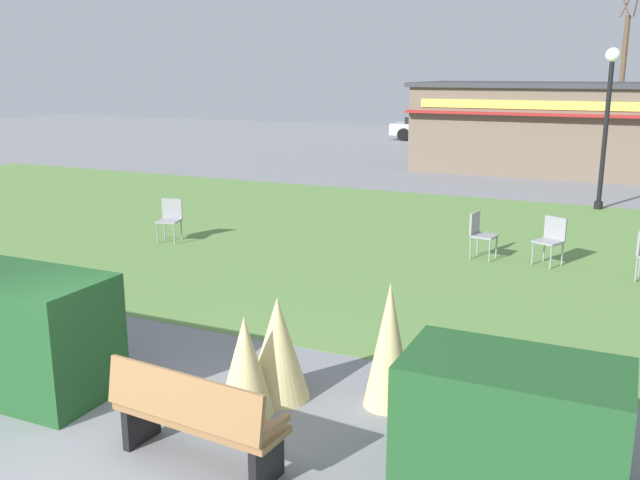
{
  "coord_description": "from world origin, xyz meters",
  "views": [
    {
      "loc": [
        4.17,
        -4.33,
        3.51
      ],
      "look_at": [
        0.31,
        4.05,
        1.26
      ],
      "focal_mm": 38.91,
      "sensor_mm": 36.0,
      "label": 1
    }
  ],
  "objects_px": {
    "cafe_chair_west": "(170,216)",
    "tree_left_bg": "(622,74)",
    "lamppost_far": "(608,109)",
    "cafe_chair_east": "(551,237)",
    "park_bench": "(195,417)",
    "food_kiosk": "(548,127)",
    "parked_car_center_slot": "(530,131)",
    "parked_car_west_slot": "(432,128)",
    "cafe_chair_north": "(480,231)"
  },
  "relations": [
    {
      "from": "lamppost_far",
      "to": "parked_car_west_slot",
      "type": "xyz_separation_m",
      "value": [
        -9.1,
        16.32,
        -1.93
      ]
    },
    {
      "from": "cafe_chair_north",
      "to": "tree_left_bg",
      "type": "xyz_separation_m",
      "value": [
        1.35,
        29.58,
        2.86
      ]
    },
    {
      "from": "park_bench",
      "to": "parked_car_west_slot",
      "type": "distance_m",
      "value": 31.55
    },
    {
      "from": "cafe_chair_east",
      "to": "parked_car_center_slot",
      "type": "relative_size",
      "value": 0.2
    },
    {
      "from": "park_bench",
      "to": "parked_car_center_slot",
      "type": "bearing_deg",
      "value": 92.98
    },
    {
      "from": "parked_car_west_slot",
      "to": "park_bench",
      "type": "bearing_deg",
      "value": -78.04
    },
    {
      "from": "cafe_chair_west",
      "to": "parked_car_west_slot",
      "type": "bearing_deg",
      "value": 92.58
    },
    {
      "from": "food_kiosk",
      "to": "cafe_chair_east",
      "type": "xyz_separation_m",
      "value": [
        1.76,
        -13.17,
        -1.04
      ]
    },
    {
      "from": "food_kiosk",
      "to": "parked_car_west_slot",
      "type": "height_order",
      "value": "food_kiosk"
    },
    {
      "from": "park_bench",
      "to": "cafe_chair_west",
      "type": "distance_m",
      "value": 8.88
    },
    {
      "from": "lamppost_far",
      "to": "food_kiosk",
      "type": "distance_m",
      "value": 7.46
    },
    {
      "from": "cafe_chair_west",
      "to": "cafe_chair_north",
      "type": "xyz_separation_m",
      "value": [
        6.23,
        1.34,
        0.0
      ]
    },
    {
      "from": "lamppost_far",
      "to": "cafe_chair_west",
      "type": "height_order",
      "value": "lamppost_far"
    },
    {
      "from": "cafe_chair_east",
      "to": "parked_car_west_slot",
      "type": "xyz_separation_m",
      "value": [
        -8.62,
        22.44,
        0.12
      ]
    },
    {
      "from": "cafe_chair_west",
      "to": "cafe_chair_north",
      "type": "relative_size",
      "value": 1.0
    },
    {
      "from": "lamppost_far",
      "to": "parked_car_center_slot",
      "type": "distance_m",
      "value": 16.96
    },
    {
      "from": "cafe_chair_north",
      "to": "parked_car_center_slot",
      "type": "relative_size",
      "value": 0.2
    },
    {
      "from": "park_bench",
      "to": "food_kiosk",
      "type": "relative_size",
      "value": 0.19
    },
    {
      "from": "cafe_chair_north",
      "to": "parked_car_center_slot",
      "type": "distance_m",
      "value": 22.66
    },
    {
      "from": "food_kiosk",
      "to": "cafe_chair_north",
      "type": "bearing_deg",
      "value": -88.04
    },
    {
      "from": "cafe_chair_east",
      "to": "food_kiosk",
      "type": "bearing_deg",
      "value": 97.61
    },
    {
      "from": "lamppost_far",
      "to": "cafe_chair_east",
      "type": "bearing_deg",
      "value": -94.53
    },
    {
      "from": "park_bench",
      "to": "tree_left_bg",
      "type": "relative_size",
      "value": 0.23
    },
    {
      "from": "food_kiosk",
      "to": "cafe_chair_east",
      "type": "bearing_deg",
      "value": -82.39
    },
    {
      "from": "park_bench",
      "to": "parked_car_west_slot",
      "type": "bearing_deg",
      "value": 101.96
    },
    {
      "from": "park_bench",
      "to": "lamppost_far",
      "type": "bearing_deg",
      "value": 80.01
    },
    {
      "from": "food_kiosk",
      "to": "parked_car_center_slot",
      "type": "distance_m",
      "value": 9.52
    },
    {
      "from": "lamppost_far",
      "to": "food_kiosk",
      "type": "bearing_deg",
      "value": 107.68
    },
    {
      "from": "cafe_chair_west",
      "to": "cafe_chair_north",
      "type": "distance_m",
      "value": 6.38
    },
    {
      "from": "food_kiosk",
      "to": "parked_car_center_slot",
      "type": "height_order",
      "value": "food_kiosk"
    },
    {
      "from": "park_bench",
      "to": "cafe_chair_north",
      "type": "xyz_separation_m",
      "value": [
        0.77,
        8.34,
        0.05
      ]
    },
    {
      "from": "cafe_chair_west",
      "to": "tree_left_bg",
      "type": "relative_size",
      "value": 0.12
    },
    {
      "from": "park_bench",
      "to": "cafe_chair_north",
      "type": "height_order",
      "value": "park_bench"
    },
    {
      "from": "lamppost_far",
      "to": "food_kiosk",
      "type": "xyz_separation_m",
      "value": [
        -2.24,
        7.04,
        -1.0
      ]
    },
    {
      "from": "food_kiosk",
      "to": "tree_left_bg",
      "type": "height_order",
      "value": "tree_left_bg"
    },
    {
      "from": "lamppost_far",
      "to": "parked_car_west_slot",
      "type": "bearing_deg",
      "value": 119.15
    },
    {
      "from": "tree_left_bg",
      "to": "lamppost_far",
      "type": "bearing_deg",
      "value": -88.92
    },
    {
      "from": "food_kiosk",
      "to": "lamppost_far",
      "type": "bearing_deg",
      "value": -72.32
    },
    {
      "from": "park_bench",
      "to": "tree_left_bg",
      "type": "height_order",
      "value": "tree_left_bg"
    },
    {
      "from": "tree_left_bg",
      "to": "cafe_chair_east",
      "type": "bearing_deg",
      "value": -90.09
    },
    {
      "from": "cafe_chair_north",
      "to": "parked_car_center_slot",
      "type": "bearing_deg",
      "value": 96.03
    },
    {
      "from": "food_kiosk",
      "to": "parked_car_west_slot",
      "type": "relative_size",
      "value": 2.17
    },
    {
      "from": "food_kiosk",
      "to": "park_bench",
      "type": "bearing_deg",
      "value": -90.85
    },
    {
      "from": "cafe_chair_north",
      "to": "parked_car_west_slot",
      "type": "bearing_deg",
      "value": 107.98
    },
    {
      "from": "cafe_chair_east",
      "to": "tree_left_bg",
      "type": "bearing_deg",
      "value": 89.91
    },
    {
      "from": "parked_car_center_slot",
      "to": "cafe_chair_west",
      "type": "bearing_deg",
      "value": -99.17
    },
    {
      "from": "lamppost_far",
      "to": "cafe_chair_west",
      "type": "xyz_separation_m",
      "value": [
        -8.02,
        -7.56,
        -2.05
      ]
    },
    {
      "from": "parked_car_west_slot",
      "to": "tree_left_bg",
      "type": "distance_m",
      "value": 11.5
    },
    {
      "from": "cafe_chair_east",
      "to": "tree_left_bg",
      "type": "relative_size",
      "value": 0.12
    },
    {
      "from": "cafe_chair_north",
      "to": "park_bench",
      "type": "bearing_deg",
      "value": -95.3
    }
  ]
}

